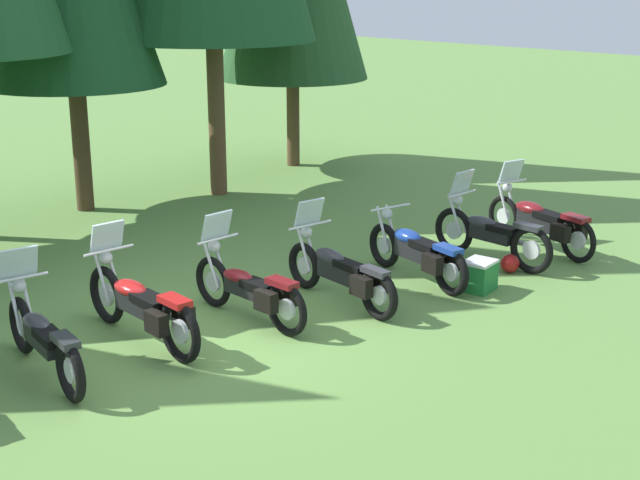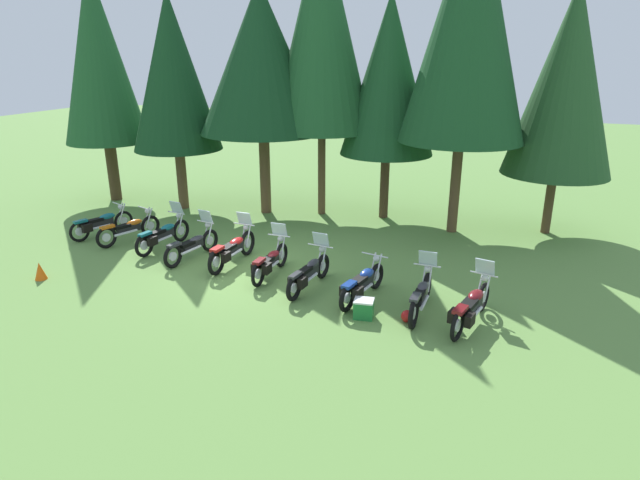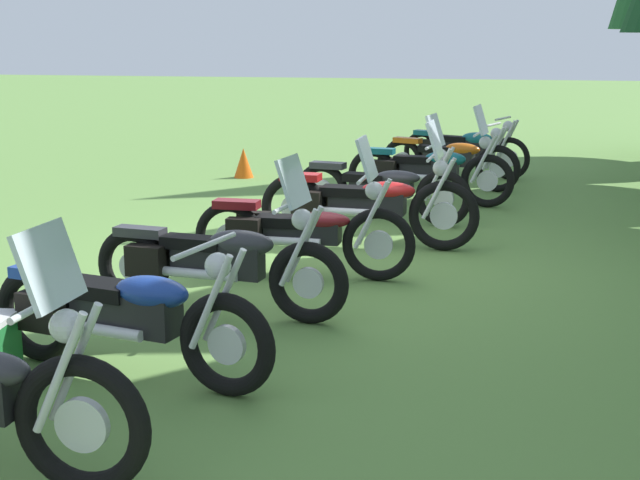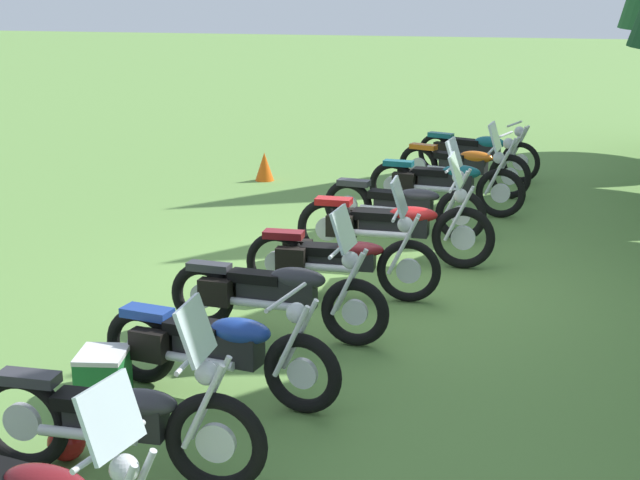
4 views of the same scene
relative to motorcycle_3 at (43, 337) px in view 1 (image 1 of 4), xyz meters
The scene contains 10 objects.
ground_plane 2.13m from the motorcycle_3, ahead, with size 80.00×80.00×0.00m, color #608C42.
motorcycle_3 is the anchor object (origin of this frame).
motorcycle_4 1.33m from the motorcycle_3, ahead, with size 0.69×2.45×1.39m.
motorcycle_5 2.75m from the motorcycle_3, ahead, with size 0.67×2.17×1.36m.
motorcycle_6 4.09m from the motorcycle_3, 11.78° to the right, with size 0.74×2.27×1.35m.
motorcycle_7 5.57m from the motorcycle_3, 10.27° to the right, with size 0.89×2.21×1.00m.
motorcycle_8 7.09m from the motorcycle_3, ahead, with size 0.66×2.22×1.38m.
motorcycle_9 8.26m from the motorcycle_3, ahead, with size 0.93×2.35×1.37m.
picnic_cooler 6.08m from the motorcycle_3, 17.99° to the right, with size 0.50×0.45×0.45m.
dropped_helmet 7.00m from the motorcycle_3, 14.47° to the right, with size 0.28×0.28×0.28m, color maroon.
Camera 1 is at (-6.61, -8.55, 4.43)m, focal length 50.99 mm.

